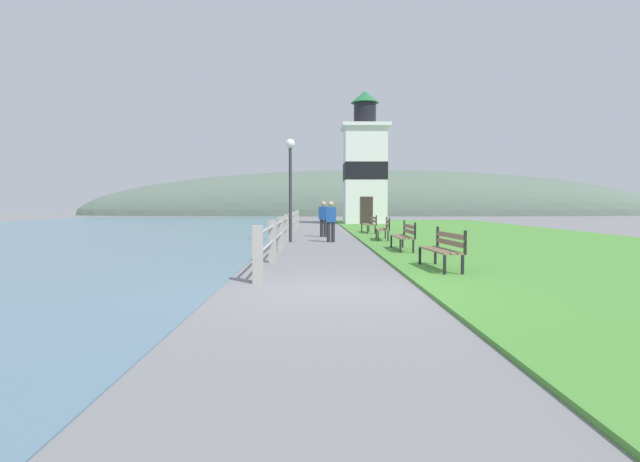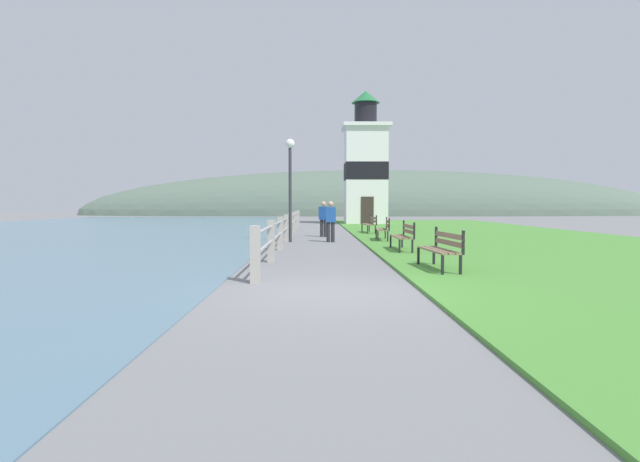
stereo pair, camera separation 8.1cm
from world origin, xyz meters
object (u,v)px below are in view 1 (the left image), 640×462
Objects in this scene: lighthouse at (365,168)px; park_bench_near at (444,247)px; park_bench_midway at (405,234)px; park_bench_by_lighthouse at (370,223)px; park_bench_far at (384,228)px; person_by_railing at (323,218)px; person_strolling at (331,220)px; lamp_post at (290,171)px.

park_bench_near is at bearing -92.12° from lighthouse.
park_bench_by_lighthouse is (0.00, 9.31, -0.00)m from park_bench_midway.
park_bench_far is 3.60m from person_by_railing.
park_bench_far is at bearing -83.05° from person_strolling.
lighthouse reaches higher than person_by_railing.
park_bench_midway is 4.36m from park_bench_far.
park_bench_near is at bearing -168.45° from person_strolling.
park_bench_midway is 0.47× the size of lamp_post.
lamp_post is at bearing 85.54° from person_strolling.
lamp_post is at bearing -70.85° from park_bench_near.
person_by_railing reaches higher than park_bench_far.
person_by_railing is (-2.38, 11.52, 0.32)m from park_bench_near.
person_strolling reaches higher than park_bench_by_lighthouse.
park_bench_midway is at bearing 94.83° from park_bench_far.
park_bench_near is at bearing -148.33° from person_by_railing.
park_bench_near is 11.77m from person_by_railing.
person_strolling is at bearing 65.07° from park_bench_by_lighthouse.
park_bench_near is 1.12× the size of person_by_railing.
lighthouse reaches higher than park_bench_by_lighthouse.
park_bench_near is 1.02× the size of park_bench_far.
lamp_post is at bearing 9.69° from park_bench_far.
park_bench_near is 9.53m from lamp_post.
park_bench_midway is 1.18× the size of person_strolling.
lighthouse is 6.14× the size of person_by_railing.
lamp_post is (-3.71, 8.49, 2.20)m from park_bench_near.
person_by_railing is (-0.22, 3.08, 0.01)m from person_strolling.
person_by_railing is 0.40× the size of lamp_post.
person_strolling is at bearing -99.94° from lighthouse.
person_strolling is (-3.13, -17.84, -3.31)m from lighthouse.
park_bench_near is at bearing -66.41° from lamp_post.
park_bench_midway is at bearing -92.64° from lighthouse.
park_bench_far is at bearing -89.34° from park_bench_midway.
lamp_post is (-1.33, -3.03, 1.88)m from person_by_railing.
lamp_post reaches higher than person_by_railing.
park_bench_near is 1.13× the size of person_strolling.
park_bench_near is 4.45m from park_bench_midway.
park_bench_near is 8.81m from park_bench_far.
lighthouse is 18.42m from person_strolling.
park_bench_by_lighthouse is at bearing -89.40° from park_bench_midway.
lighthouse is (1.01, 21.84, 3.63)m from park_bench_midway.
park_bench_far is at bearing 86.76° from park_bench_by_lighthouse.
lighthouse reaches higher than park_bench_near.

